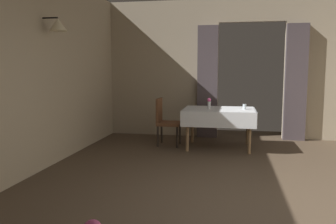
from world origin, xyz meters
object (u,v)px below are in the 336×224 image
(dining_table_mid, at_px, (219,114))
(flower_vase_mid, at_px, (209,103))
(glass_mid_b, at_px, (245,107))
(chair_mid_left, at_px, (165,119))

(dining_table_mid, bearing_deg, flower_vase_mid, -169.13)
(dining_table_mid, height_order, glass_mid_b, glass_mid_b)
(chair_mid_left, bearing_deg, flower_vase_mid, -5.08)
(chair_mid_left, relative_size, flower_vase_mid, 4.56)
(dining_table_mid, height_order, flower_vase_mid, flower_vase_mid)
(flower_vase_mid, bearing_deg, dining_table_mid, 10.87)
(glass_mid_b, bearing_deg, dining_table_mid, -179.75)
(chair_mid_left, xyz_separation_m, glass_mid_b, (1.52, -0.04, 0.28))
(flower_vase_mid, bearing_deg, glass_mid_b, 3.36)
(dining_table_mid, distance_m, chair_mid_left, 1.07)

